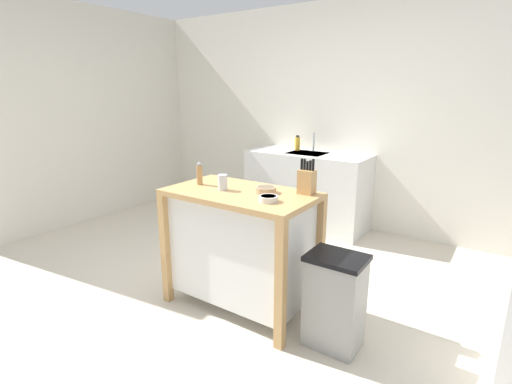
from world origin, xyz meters
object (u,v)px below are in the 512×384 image
(trash_bin, at_px, (335,301))
(bottle_hand_soap, at_px, (297,143))
(knife_block, at_px, (307,181))
(drinking_cup, at_px, (223,182))
(kitchen_island, at_px, (241,243))
(pepper_grinder, at_px, (200,174))
(bowl_stoneware_deep, at_px, (266,189))
(sink_faucet, at_px, (314,142))
(bowl_ceramic_wide, at_px, (268,198))

(trash_bin, xyz_separation_m, bottle_hand_soap, (-1.39, 2.04, 0.67))
(knife_block, relative_size, drinking_cup, 2.20)
(drinking_cup, bearing_deg, kitchen_island, 17.58)
(pepper_grinder, bearing_deg, trash_bin, -2.21)
(pepper_grinder, relative_size, bottle_hand_soap, 0.94)
(trash_bin, bearing_deg, bottle_hand_soap, 124.27)
(bowl_stoneware_deep, distance_m, sink_faucet, 2.05)
(bowl_stoneware_deep, bearing_deg, bowl_ceramic_wide, -52.57)
(kitchen_island, distance_m, bowl_stoneware_deep, 0.46)
(drinking_cup, height_order, sink_faucet, sink_faucet)
(bowl_stoneware_deep, distance_m, pepper_grinder, 0.56)
(bowl_stoneware_deep, bearing_deg, kitchen_island, -157.20)
(bottle_hand_soap, bearing_deg, sink_faucet, 15.53)
(kitchen_island, height_order, drinking_cup, drinking_cup)
(knife_block, height_order, sink_faucet, knife_block)
(knife_block, xyz_separation_m, sink_faucet, (-0.84, 1.83, 0.00))
(pepper_grinder, bearing_deg, bowl_stoneware_deep, 8.68)
(pepper_grinder, height_order, trash_bin, pepper_grinder)
(pepper_grinder, distance_m, bottle_hand_soap, 2.01)
(knife_block, distance_m, bowl_stoneware_deep, 0.30)
(sink_faucet, height_order, bottle_hand_soap, sink_faucet)
(kitchen_island, xyz_separation_m, bottle_hand_soap, (-0.61, 1.99, 0.47))
(kitchen_island, xyz_separation_m, trash_bin, (0.78, -0.06, -0.19))
(bottle_hand_soap, bearing_deg, kitchen_island, -72.97)
(bowl_stoneware_deep, distance_m, bottle_hand_soap, 2.07)
(knife_block, distance_m, pepper_grinder, 0.83)
(pepper_grinder, xyz_separation_m, bottle_hand_soap, (-0.23, 2.00, -0.01))
(sink_faucet, distance_m, bottle_hand_soap, 0.20)
(trash_bin, bearing_deg, sink_faucet, 119.82)
(pepper_grinder, bearing_deg, kitchen_island, 1.83)
(trash_bin, distance_m, bottle_hand_soap, 2.56)
(pepper_grinder, xyz_separation_m, trash_bin, (1.16, -0.04, -0.68))
(bowl_ceramic_wide, xyz_separation_m, pepper_grinder, (-0.69, 0.09, 0.06))
(pepper_grinder, xyz_separation_m, sink_faucet, (-0.04, 2.05, 0.02))
(bowl_stoneware_deep, height_order, sink_faucet, sink_faucet)
(knife_block, height_order, trash_bin, knife_block)
(sink_faucet, xyz_separation_m, bottle_hand_soap, (-0.19, -0.05, -0.03))
(bowl_stoneware_deep, relative_size, trash_bin, 0.24)
(trash_bin, xyz_separation_m, sink_faucet, (-1.20, 2.10, 0.69))
(trash_bin, bearing_deg, knife_block, 143.43)
(drinking_cup, xyz_separation_m, sink_faucet, (-0.29, 2.08, 0.04))
(bowl_ceramic_wide, bearing_deg, pepper_grinder, 172.35)
(pepper_grinder, bearing_deg, sink_faucet, 91.03)
(drinking_cup, bearing_deg, bowl_ceramic_wide, -8.28)
(kitchen_island, height_order, bottle_hand_soap, bottle_hand_soap)
(kitchen_island, xyz_separation_m, bowl_stoneware_deep, (0.17, 0.07, 0.43))
(pepper_grinder, height_order, sink_faucet, sink_faucet)
(knife_block, relative_size, bowl_stoneware_deep, 1.67)
(drinking_cup, height_order, pepper_grinder, pepper_grinder)
(kitchen_island, xyz_separation_m, knife_block, (0.42, 0.21, 0.50))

